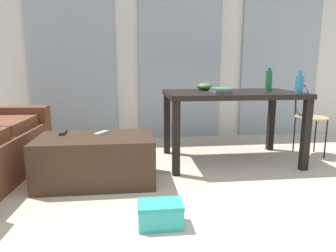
% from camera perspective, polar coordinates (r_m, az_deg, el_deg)
% --- Properties ---
extents(ground_plane, '(7.69, 7.69, 0.00)m').
position_cam_1_polar(ground_plane, '(2.72, 8.57, -11.06)').
color(ground_plane, beige).
extents(wall_back, '(5.87, 0.10, 2.63)m').
position_cam_1_polar(wall_back, '(4.49, 2.17, 14.86)').
color(wall_back, silver).
rests_on(wall_back, ground).
extents(curtains, '(4.17, 0.03, 2.29)m').
position_cam_1_polar(curtains, '(4.40, 2.33, 12.70)').
color(curtains, '#99A3AD').
rests_on(curtains, ground).
extents(coffee_table, '(1.02, 0.59, 0.42)m').
position_cam_1_polar(coffee_table, '(2.78, -13.31, -6.14)').
color(coffee_table, '#382619').
rests_on(coffee_table, ground).
extents(craft_table, '(1.40, 0.86, 0.76)m').
position_cam_1_polar(craft_table, '(3.30, 11.83, 4.71)').
color(craft_table, black).
rests_on(craft_table, ground).
extents(wire_chair, '(0.36, 0.38, 0.83)m').
position_cam_1_polar(wire_chair, '(3.83, 24.68, 2.51)').
color(wire_chair, tan).
rests_on(wire_chair, ground).
extents(bottle_near, '(0.08, 0.08, 0.22)m').
position_cam_1_polar(bottle_near, '(3.23, 23.54, 7.26)').
color(bottle_near, teal).
rests_on(bottle_near, craft_table).
extents(bottle_far, '(0.07, 0.07, 0.25)m').
position_cam_1_polar(bottle_far, '(3.33, 18.47, 8.04)').
color(bottle_far, '#195B2D').
rests_on(bottle_far, craft_table).
extents(bowl, '(0.18, 0.18, 0.08)m').
position_cam_1_polar(bowl, '(3.44, 6.97, 7.43)').
color(bowl, '#477033').
rests_on(bowl, craft_table).
extents(book_stack, '(0.18, 0.30, 0.05)m').
position_cam_1_polar(book_stack, '(3.07, 9.84, 6.60)').
color(book_stack, '#4C4C51').
rests_on(book_stack, craft_table).
extents(tv_remote_primary, '(0.13, 0.16, 0.02)m').
position_cam_1_polar(tv_remote_primary, '(2.80, -12.48, -1.31)').
color(tv_remote_primary, '#B7B7B2').
rests_on(tv_remote_primary, coffee_table).
extents(tv_remote_secondary, '(0.06, 0.19, 0.02)m').
position_cam_1_polar(tv_remote_secondary, '(2.92, -19.21, -1.12)').
color(tv_remote_secondary, '#232326').
rests_on(tv_remote_secondary, coffee_table).
extents(shoebox, '(0.29, 0.19, 0.16)m').
position_cam_1_polar(shoebox, '(2.04, -1.49, -16.30)').
color(shoebox, '#33B2AD').
rests_on(shoebox, ground).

